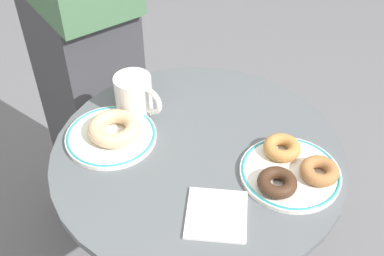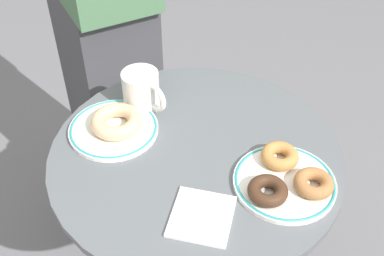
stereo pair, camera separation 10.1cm
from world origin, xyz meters
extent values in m
cylinder|color=#565B60|center=(0.00, 0.00, 0.75)|extent=(0.62, 0.62, 0.02)
cylinder|color=#565B60|center=(0.00, 0.00, 0.38)|extent=(0.06, 0.06, 0.72)
cylinder|color=white|center=(-0.19, 0.01, 0.76)|extent=(0.20, 0.20, 0.01)
torus|color=teal|center=(-0.19, 0.01, 0.77)|extent=(0.19, 0.19, 0.01)
cylinder|color=white|center=(0.19, -0.04, 0.76)|extent=(0.20, 0.20, 0.01)
torus|color=teal|center=(0.19, -0.04, 0.77)|extent=(0.20, 0.20, 0.01)
torus|color=#E0B789|center=(-0.18, 0.01, 0.79)|extent=(0.12, 0.12, 0.03)
torus|color=#A36B3D|center=(0.25, -0.04, 0.78)|extent=(0.10, 0.10, 0.03)
torus|color=#BC7F42|center=(0.17, 0.01, 0.78)|extent=(0.08, 0.08, 0.03)
torus|color=#422819|center=(0.17, -0.08, 0.78)|extent=(0.09, 0.09, 0.03)
cube|color=white|center=(0.06, -0.16, 0.76)|extent=(0.12, 0.12, 0.01)
cylinder|color=white|center=(-0.17, 0.11, 0.80)|extent=(0.08, 0.08, 0.09)
torus|color=white|center=(-0.12, 0.09, 0.81)|extent=(0.07, 0.04, 0.07)
cube|color=#3D3D42|center=(-0.41, 0.40, 0.44)|extent=(0.40, 0.40, 0.88)
camera|label=1|loc=(0.11, -0.71, 1.47)|focal=44.78mm
camera|label=2|loc=(0.21, -0.69, 1.47)|focal=44.78mm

